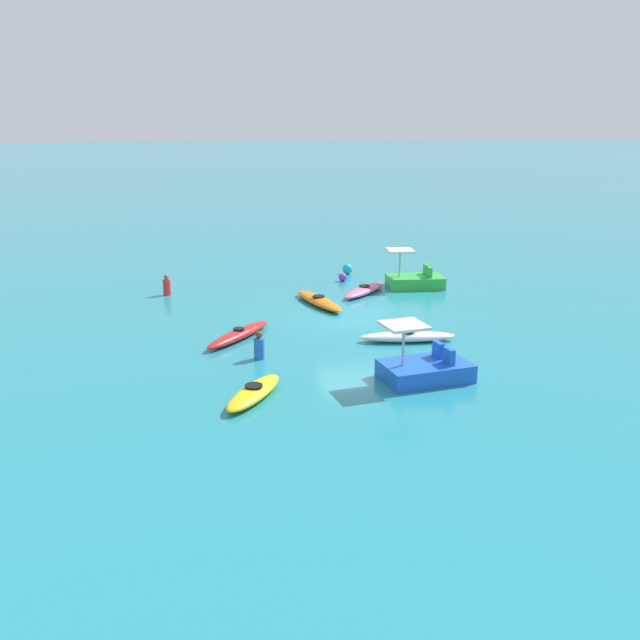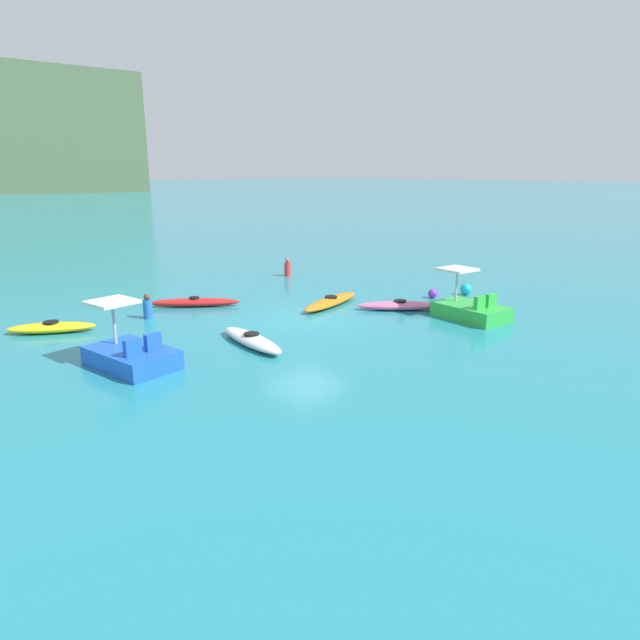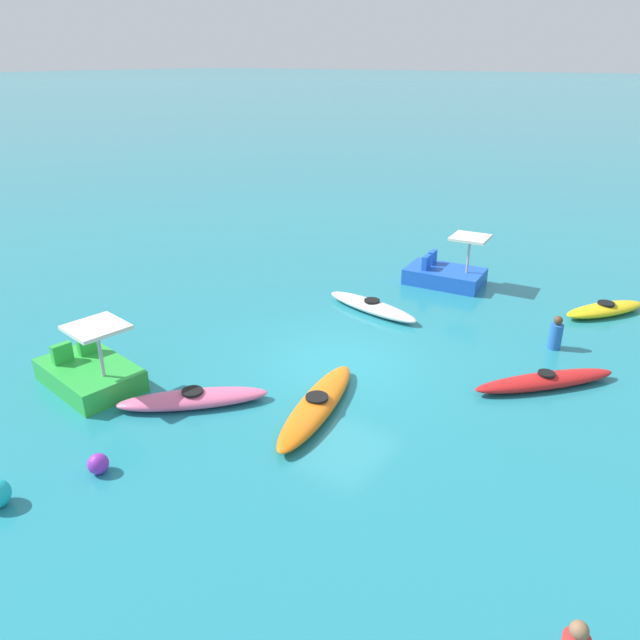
{
  "view_description": "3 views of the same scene",
  "coord_description": "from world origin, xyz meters",
  "px_view_note": "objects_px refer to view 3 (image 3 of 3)",
  "views": [
    {
      "loc": [
        -23.08,
        6.24,
        6.78
      ],
      "look_at": [
        -1.82,
        1.61,
        0.5
      ],
      "focal_mm": 37.77,
      "sensor_mm": 36.0,
      "label": 1
    },
    {
      "loc": [
        -12.65,
        -13.58,
        4.94
      ],
      "look_at": [
        -0.3,
        -0.96,
        0.21
      ],
      "focal_mm": 31.13,
      "sensor_mm": 36.0,
      "label": 2
    },
    {
      "loc": [
        10.59,
        7.09,
        6.76
      ],
      "look_at": [
        -0.41,
        -0.87,
        0.77
      ],
      "focal_mm": 33.58,
      "sensor_mm": 36.0,
      "label": 3
    }
  ],
  "objects_px": {
    "kayak_orange": "(317,405)",
    "pedal_boat_green": "(90,372)",
    "kayak_pink": "(193,399)",
    "kayak_red": "(545,381)",
    "kayak_yellow": "(605,309)",
    "buoy_purple": "(98,464)",
    "kayak_white": "(372,306)",
    "person_by_kayaks": "(556,334)",
    "pedal_boat_blue": "(445,274)"
  },
  "relations": [
    {
      "from": "kayak_yellow",
      "to": "kayak_white",
      "type": "relative_size",
      "value": 0.82
    },
    {
      "from": "kayak_orange",
      "to": "buoy_purple",
      "type": "bearing_deg",
      "value": -26.77
    },
    {
      "from": "kayak_red",
      "to": "pedal_boat_green",
      "type": "xyz_separation_m",
      "value": [
        5.87,
        -8.26,
        0.17
      ]
    },
    {
      "from": "kayak_white",
      "to": "person_by_kayaks",
      "type": "xyz_separation_m",
      "value": [
        -0.68,
        4.97,
        0.22
      ]
    },
    {
      "from": "kayak_orange",
      "to": "kayak_red",
      "type": "distance_m",
      "value": 5.18
    },
    {
      "from": "kayak_white",
      "to": "kayak_orange",
      "type": "height_order",
      "value": "same"
    },
    {
      "from": "kayak_orange",
      "to": "pedal_boat_green",
      "type": "distance_m",
      "value": 5.18
    },
    {
      "from": "kayak_yellow",
      "to": "person_by_kayaks",
      "type": "relative_size",
      "value": 2.98
    },
    {
      "from": "kayak_white",
      "to": "pedal_boat_green",
      "type": "relative_size",
      "value": 1.24
    },
    {
      "from": "kayak_pink",
      "to": "kayak_orange",
      "type": "xyz_separation_m",
      "value": [
        -1.34,
        2.25,
        -0.0
      ]
    },
    {
      "from": "kayak_white",
      "to": "buoy_purple",
      "type": "distance_m",
      "value": 9.1
    },
    {
      "from": "pedal_boat_green",
      "to": "buoy_purple",
      "type": "xyz_separation_m",
      "value": [
        1.79,
        2.79,
        -0.15
      ]
    },
    {
      "from": "pedal_boat_blue",
      "to": "person_by_kayaks",
      "type": "height_order",
      "value": "pedal_boat_blue"
    },
    {
      "from": "pedal_boat_green",
      "to": "kayak_red",
      "type": "bearing_deg",
      "value": 125.41
    },
    {
      "from": "kayak_yellow",
      "to": "buoy_purple",
      "type": "relative_size",
      "value": 7.01
    },
    {
      "from": "kayak_pink",
      "to": "person_by_kayaks",
      "type": "distance_m",
      "value": 9.02
    },
    {
      "from": "kayak_pink",
      "to": "pedal_boat_green",
      "type": "height_order",
      "value": "pedal_boat_green"
    },
    {
      "from": "pedal_boat_blue",
      "to": "kayak_yellow",
      "type": "bearing_deg",
      "value": 94.01
    },
    {
      "from": "kayak_white",
      "to": "pedal_boat_green",
      "type": "bearing_deg",
      "value": -21.52
    },
    {
      "from": "kayak_yellow",
      "to": "person_by_kayaks",
      "type": "xyz_separation_m",
      "value": [
        3.04,
        -0.53,
        0.22
      ]
    },
    {
      "from": "pedal_boat_green",
      "to": "pedal_boat_blue",
      "type": "height_order",
      "value": "same"
    },
    {
      "from": "pedal_boat_green",
      "to": "person_by_kayaks",
      "type": "relative_size",
      "value": 2.95
    },
    {
      "from": "kayak_yellow",
      "to": "pedal_boat_blue",
      "type": "relative_size",
      "value": 1.01
    },
    {
      "from": "kayak_yellow",
      "to": "pedal_boat_green",
      "type": "relative_size",
      "value": 1.01
    },
    {
      "from": "kayak_white",
      "to": "kayak_orange",
      "type": "relative_size",
      "value": 0.88
    },
    {
      "from": "person_by_kayaks",
      "to": "kayak_white",
      "type": "bearing_deg",
      "value": -82.22
    },
    {
      "from": "person_by_kayaks",
      "to": "buoy_purple",
      "type": "bearing_deg",
      "value": -27.39
    },
    {
      "from": "kayak_red",
      "to": "pedal_boat_green",
      "type": "relative_size",
      "value": 1.15
    },
    {
      "from": "kayak_orange",
      "to": "pedal_boat_blue",
      "type": "height_order",
      "value": "pedal_boat_blue"
    },
    {
      "from": "kayak_orange",
      "to": "pedal_boat_green",
      "type": "height_order",
      "value": "pedal_boat_green"
    },
    {
      "from": "kayak_yellow",
      "to": "pedal_boat_green",
      "type": "distance_m",
      "value": 13.86
    },
    {
      "from": "kayak_white",
      "to": "kayak_red",
      "type": "distance_m",
      "value": 5.57
    },
    {
      "from": "kayak_red",
      "to": "buoy_purple",
      "type": "distance_m",
      "value": 9.42
    },
    {
      "from": "kayak_white",
      "to": "buoy_purple",
      "type": "xyz_separation_m",
      "value": [
        9.1,
        -0.09,
        0.02
      ]
    },
    {
      "from": "kayak_yellow",
      "to": "kayak_red",
      "type": "xyz_separation_m",
      "value": [
        5.16,
        -0.12,
        -0.0
      ]
    },
    {
      "from": "pedal_boat_blue",
      "to": "pedal_boat_green",
      "type": "bearing_deg",
      "value": -18.56
    },
    {
      "from": "kayak_pink",
      "to": "kayak_white",
      "type": "bearing_deg",
      "value": 176.55
    },
    {
      "from": "kayak_white",
      "to": "buoy_purple",
      "type": "relative_size",
      "value": 8.58
    },
    {
      "from": "kayak_yellow",
      "to": "person_by_kayaks",
      "type": "distance_m",
      "value": 3.1
    },
    {
      "from": "kayak_white",
      "to": "pedal_boat_green",
      "type": "height_order",
      "value": "pedal_boat_green"
    },
    {
      "from": "pedal_boat_green",
      "to": "kayak_white",
      "type": "bearing_deg",
      "value": 158.48
    },
    {
      "from": "kayak_orange",
      "to": "kayak_red",
      "type": "bearing_deg",
      "value": 137.11
    },
    {
      "from": "kayak_yellow",
      "to": "kayak_orange",
      "type": "relative_size",
      "value": 0.72
    },
    {
      "from": "kayak_pink",
      "to": "person_by_kayaks",
      "type": "relative_size",
      "value": 3.11
    },
    {
      "from": "kayak_red",
      "to": "kayak_yellow",
      "type": "bearing_deg",
      "value": 178.64
    },
    {
      "from": "kayak_yellow",
      "to": "kayak_white",
      "type": "xyz_separation_m",
      "value": [
        3.72,
        -5.5,
        -0.0
      ]
    },
    {
      "from": "kayak_red",
      "to": "pedal_boat_blue",
      "type": "distance_m",
      "value": 6.72
    },
    {
      "from": "kayak_orange",
      "to": "pedal_boat_blue",
      "type": "xyz_separation_m",
      "value": [
        -8.61,
        -1.15,
        0.17
      ]
    },
    {
      "from": "pedal_boat_blue",
      "to": "buoy_purple",
      "type": "relative_size",
      "value": 6.92
    },
    {
      "from": "kayak_orange",
      "to": "buoy_purple",
      "type": "height_order",
      "value": "buoy_purple"
    }
  ]
}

